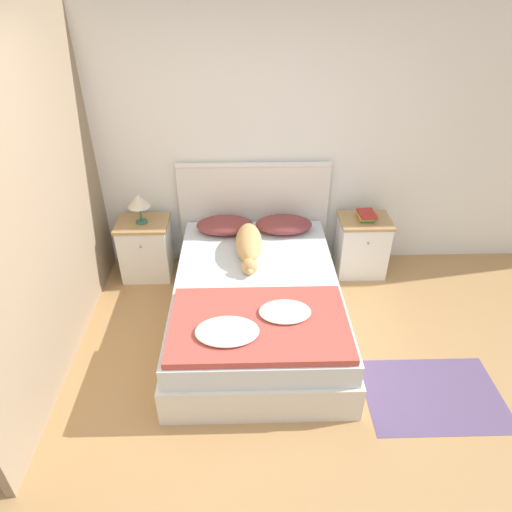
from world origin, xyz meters
TOP-DOWN VIEW (x-y plane):
  - ground_plane at (0.00, 0.00)m, footprint 16.00×16.00m
  - wall_back at (0.00, 2.13)m, footprint 9.00×0.06m
  - wall_side_left at (-1.49, 1.05)m, footprint 0.06×3.10m
  - bed at (0.04, 1.01)m, footprint 1.41×2.05m
  - headboard at (0.04, 2.06)m, footprint 1.49×0.06m
  - nightstand_left at (-1.04, 1.83)m, footprint 0.50×0.41m
  - nightstand_right at (1.12, 1.83)m, footprint 0.50×0.41m
  - pillow_left at (-0.25, 1.81)m, footprint 0.55×0.34m
  - pillow_right at (0.33, 1.81)m, footprint 0.55×0.34m
  - quilt at (0.03, 0.43)m, footprint 1.28×0.80m
  - dog at (-0.02, 1.42)m, footprint 0.24×0.81m
  - book_stack at (1.12, 1.84)m, footprint 0.17×0.23m
  - table_lamp at (-1.04, 1.82)m, footprint 0.21×0.21m
  - rug at (1.33, 0.20)m, footprint 1.01×0.71m

SIDE VIEW (x-z plane):
  - ground_plane at x=0.00m, z-range 0.00..0.00m
  - rug at x=1.33m, z-range 0.00..0.00m
  - bed at x=0.04m, z-range 0.00..0.49m
  - nightstand_left at x=-1.04m, z-range 0.00..0.60m
  - nightstand_right at x=1.12m, z-range 0.00..0.60m
  - quilt at x=0.03m, z-range 0.48..0.58m
  - pillow_left at x=-0.25m, z-range 0.49..0.63m
  - pillow_right at x=0.33m, z-range 0.49..0.63m
  - headboard at x=0.04m, z-range 0.02..1.12m
  - dog at x=-0.02m, z-range 0.49..0.69m
  - book_stack at x=1.12m, z-range 0.60..0.67m
  - table_lamp at x=-1.04m, z-range 0.68..0.97m
  - wall_back at x=0.00m, z-range 0.00..2.55m
  - wall_side_left at x=-1.49m, z-range 0.00..2.55m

